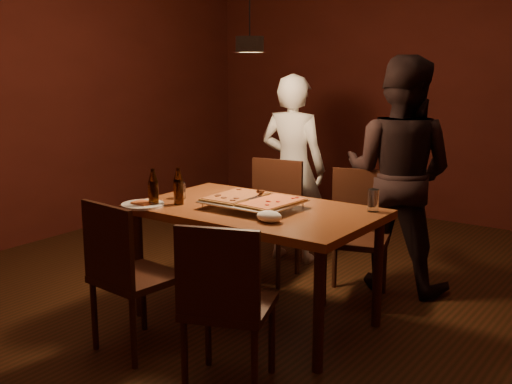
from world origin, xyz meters
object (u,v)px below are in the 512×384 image
Objects in this scene: diner_white at (293,169)px; diner_dark at (399,175)px; chair_near_right at (224,293)px; dining_table at (256,219)px; pizza_tray at (253,204)px; plate_slice at (143,205)px; pendant_lamp at (250,42)px; chair_far_left at (271,207)px; chair_near_left at (124,264)px; chair_far_right at (358,222)px; beer_bottle_a at (153,188)px; beer_bottle_b at (178,186)px.

diner_dark is at bearing 166.15° from diner_white.
dining_table is at bearing 94.95° from chair_near_right.
pizza_tray is 0.36× the size of diner_white.
plate_slice is at bearing -155.07° from pizza_tray.
diner_dark is 1.45m from pendant_lamp.
chair_far_left is 1.60m from chair_near_left.
pizza_tray is at bearing -50.84° from pendant_lamp.
plate_slice is 0.16× the size of diner_dark.
chair_far_right is (0.74, -0.01, 0.00)m from chair_far_left.
beer_bottle_a is at bearing 24.12° from plate_slice.
chair_far_right is 0.48× the size of pendant_lamp.
chair_far_left is 1.21m from plate_slice.
chair_far_left is at bearing 111.20° from pizza_tray.
chair_near_left is 0.32× the size of diner_white.
beer_bottle_a is at bearing -122.94° from beer_bottle_b.
diner_white reaches higher than chair_near_right.
chair_near_left is 2.01× the size of beer_bottle_a.
diner_dark is at bearing 66.89° from dining_table.
diner_white is (-0.05, 1.44, -0.10)m from beer_bottle_b.
chair_far_right is at bearing 62.35° from pizza_tray.
diner_dark reaches higher than chair_near_right.
pendant_lamp is (-0.20, 0.24, 0.99)m from pizza_tray.
chair_near_right is 0.35× the size of diner_white.
chair_near_left is at bearing -65.81° from beer_bottle_a.
pendant_lamp is (0.34, 0.57, 0.89)m from beer_bottle_a.
chair_far_right reaches higher than pizza_tray.
chair_near_right is 2.00× the size of plate_slice.
chair_near_right is 0.94m from pizza_tray.
diner_white is (-0.50, 1.23, 0.09)m from dining_table.
beer_bottle_a reaches higher than plate_slice.
beer_bottle_b is at bearing 123.31° from chair_near_right.
beer_bottle_a is 0.16× the size of diner_white.
beer_bottle_b is 0.88× the size of plate_slice.
chair_far_left is 1.80× the size of plate_slice.
beer_bottle_a is at bearing 82.02° from diner_white.
diner_dark is (0.97, -0.13, 0.07)m from diner_white.
chair_far_left is at bearing 83.93° from beer_bottle_a.
chair_near_right is at bearing -27.42° from beer_bottle_a.
chair_far_left is 1.06m from beer_bottle_b.
chair_near_right is 1.72m from pendant_lamp.
dining_table is 0.91m from chair_far_left.
pendant_lamp reaches higher than beer_bottle_a.
pendant_lamp is (0.29, -1.01, 0.99)m from diner_white.
dining_table is 0.88m from chair_near_left.
beer_bottle_b is (-0.03, -1.01, 0.33)m from chair_far_left.
chair_near_right is at bearing 83.70° from diner_dark.
pendant_lamp is (-0.68, -0.89, 0.92)m from diner_dark.
beer_bottle_a is (-0.86, -1.13, 0.33)m from chair_far_right.
beer_bottle_a reaches higher than dining_table.
chair_near_left reaches higher than pizza_tray.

